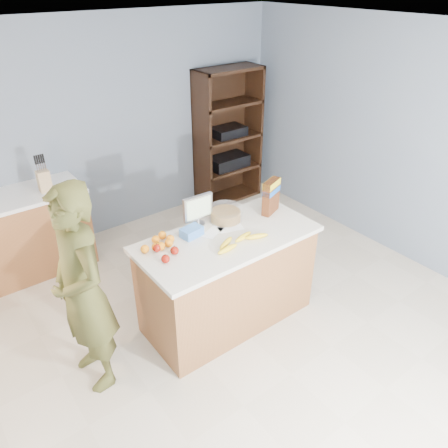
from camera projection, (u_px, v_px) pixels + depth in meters
floor at (247, 335)px, 3.94m from camera, size 4.50×5.00×0.02m
walls at (254, 165)px, 3.11m from camera, size 4.52×5.02×2.51m
counter_peninsula at (227, 282)px, 3.94m from camera, size 1.56×0.76×0.90m
back_cabinet at (28, 233)px, 4.60m from camera, size 1.24×0.62×0.90m
shelving_unit at (226, 139)px, 5.93m from camera, size 0.90×0.40×1.80m
person at (82, 292)px, 3.14m from camera, size 0.45×0.65×1.69m
knife_block at (44, 180)px, 4.39m from camera, size 0.12×0.10×0.31m
envelopes at (222, 230)px, 3.78m from camera, size 0.40×0.22×0.00m
bananas at (238, 241)px, 3.59m from camera, size 0.52×0.20×0.05m
apples at (166, 252)px, 3.42m from camera, size 0.18×0.24×0.07m
oranges at (160, 243)px, 3.55m from camera, size 0.31×0.21×0.07m
blue_carton at (192, 232)px, 3.68m from camera, size 0.20×0.14×0.08m
salad_bowl at (226, 214)px, 3.91m from camera, size 0.30×0.30×0.13m
tv at (198, 209)px, 3.79m from camera, size 0.28×0.12×0.28m
cereal_box at (271, 194)px, 3.97m from camera, size 0.23×0.15×0.32m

